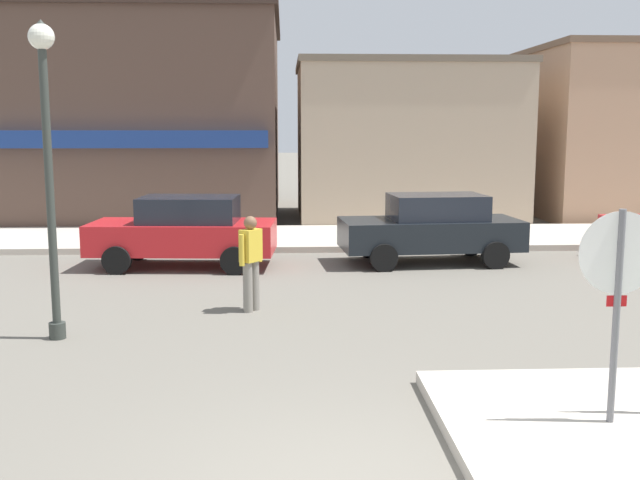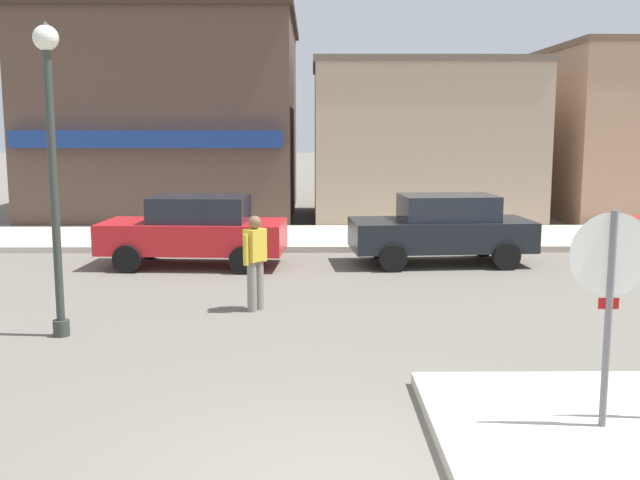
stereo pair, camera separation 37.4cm
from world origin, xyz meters
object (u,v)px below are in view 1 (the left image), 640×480
Objects in this scene: lamp_post at (47,135)px; pedestrian_crossing_near at (251,260)px; stop_sign at (618,289)px; parked_car_second at (432,228)px; parked_car_nearest at (185,231)px.

lamp_post reaches higher than pedestrian_crossing_near.
parked_car_second is (0.06, 9.57, -0.71)m from stop_sign.
stop_sign is 6.58m from pedestrian_crossing_near.
parked_car_nearest is at bearing 120.27° from stop_sign.
stop_sign is at bearing -29.84° from lamp_post.
parked_car_second is (6.66, 5.79, -2.15)m from lamp_post.
stop_sign reaches higher than parked_car_second.
parked_car_nearest is (1.14, 5.56, -2.15)m from lamp_post.
stop_sign is 10.85m from parked_car_nearest.
stop_sign is 0.56× the size of parked_car_nearest.
lamp_post is 1.10× the size of parked_car_second.
parked_car_nearest is 2.55× the size of pedestrian_crossing_near.
stop_sign is 0.51× the size of lamp_post.
stop_sign reaches higher than parked_car_nearest.
pedestrian_crossing_near is at bearing -68.05° from parked_car_nearest.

